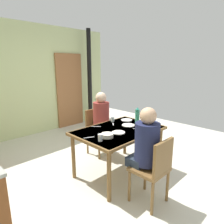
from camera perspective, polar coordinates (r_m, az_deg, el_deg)
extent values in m
plane|color=beige|center=(3.30, -1.79, -17.40)|extent=(6.98, 6.98, 0.00)
cube|color=beige|center=(5.14, -23.23, 8.33)|extent=(4.58, 0.10, 2.65)
cube|color=#986138|center=(5.61, -12.21, 6.10)|extent=(0.80, 0.05, 2.00)
cylinder|color=black|center=(5.66, -6.56, 9.71)|extent=(0.12, 0.12, 2.65)
cube|color=brown|center=(3.03, 2.02, -5.43)|extent=(1.33, 0.91, 0.04)
cube|color=beige|center=(3.03, 2.03, -5.09)|extent=(1.27, 0.87, 0.00)
cylinder|color=brown|center=(2.56, -0.87, -18.34)|extent=(0.06, 0.06, 0.69)
cylinder|color=brown|center=(3.40, 13.79, -10.30)|extent=(0.06, 0.06, 0.69)
cylinder|color=brown|center=(3.09, -11.18, -12.69)|extent=(0.06, 0.06, 0.69)
cylinder|color=brown|center=(3.82, 3.79, -7.24)|extent=(0.06, 0.06, 0.69)
cube|color=brown|center=(2.55, 10.80, -16.01)|extent=(0.40, 0.40, 0.04)
cube|color=brown|center=(2.37, 14.71, -12.89)|extent=(0.38, 0.04, 0.42)
cylinder|color=brown|center=(2.65, 5.08, -20.83)|extent=(0.04, 0.04, 0.41)
cylinder|color=brown|center=(2.88, 9.63, -17.91)|extent=(0.04, 0.04, 0.41)
cylinder|color=brown|center=(2.49, 11.66, -23.64)|extent=(0.04, 0.04, 0.41)
cylinder|color=brown|center=(2.73, 15.83, -20.15)|extent=(0.04, 0.04, 0.41)
cube|color=brown|center=(3.78, -3.61, -5.74)|extent=(0.40, 0.40, 0.04)
cube|color=brown|center=(3.85, -5.44, -2.15)|extent=(0.38, 0.04, 0.42)
cylinder|color=brown|center=(3.87, 0.05, -9.18)|extent=(0.04, 0.04, 0.41)
cylinder|color=brown|center=(3.65, -3.77, -10.62)|extent=(0.04, 0.04, 0.41)
cylinder|color=brown|center=(4.09, -3.37, -7.87)|extent=(0.04, 0.04, 0.41)
cylinder|color=brown|center=(3.89, -7.14, -9.12)|extent=(0.04, 0.04, 0.41)
cube|color=#232D3D|center=(2.60, 7.86, -13.76)|extent=(0.30, 0.22, 0.12)
cylinder|color=#1E2347|center=(2.44, 10.15, -9.08)|extent=(0.30, 0.30, 0.52)
sphere|color=tan|center=(2.33, 10.51, -1.09)|extent=(0.20, 0.20, 0.20)
cube|color=brown|center=(3.65, -1.95, -5.45)|extent=(0.30, 0.22, 0.12)
cylinder|color=maroon|center=(3.65, -3.16, -1.19)|extent=(0.30, 0.30, 0.52)
sphere|color=beige|center=(3.58, -3.24, 4.23)|extent=(0.20, 0.20, 0.20)
cylinder|color=#348C6A|center=(3.28, 7.38, -1.38)|extent=(0.07, 0.07, 0.26)
cone|color=#278373|center=(3.25, 7.45, 1.10)|extent=(0.05, 0.05, 0.04)
cylinder|color=#F4E8CE|center=(2.69, -1.39, -6.84)|extent=(0.17, 0.17, 0.05)
cylinder|color=silver|center=(3.22, 4.77, -3.84)|extent=(0.21, 0.21, 0.01)
cylinder|color=white|center=(2.87, 1.88, -5.98)|extent=(0.19, 0.19, 0.01)
cylinder|color=white|center=(3.51, 4.28, -2.35)|extent=(0.20, 0.20, 0.01)
cylinder|color=silver|center=(2.89, 7.74, -5.03)|extent=(0.06, 0.06, 0.10)
cylinder|color=silver|center=(2.56, -3.43, -7.48)|extent=(0.06, 0.06, 0.10)
cylinder|color=silver|center=(3.42, 0.17, -2.13)|extent=(0.06, 0.06, 0.09)
cylinder|color=#DBB77A|center=(3.31, 10.66, -3.46)|extent=(0.19, 0.19, 0.02)
cube|color=silver|center=(3.16, -4.68, -4.25)|extent=(0.11, 0.12, 0.00)
cube|color=silver|center=(3.28, 0.34, -3.53)|extent=(0.11, 0.12, 0.00)
cube|color=silver|center=(3.05, 7.31, -4.98)|extent=(0.05, 0.15, 0.00)
cube|color=silver|center=(2.71, -6.74, -7.39)|extent=(0.14, 0.07, 0.00)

